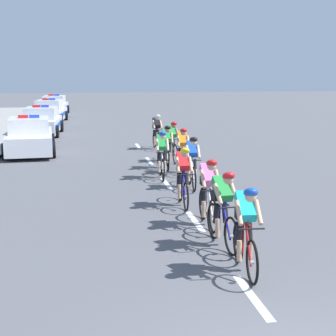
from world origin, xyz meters
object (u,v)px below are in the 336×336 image
object	(u,v)px
cyclist_eighth	(172,141)
cyclist_ninth	(183,150)
police_car_second	(42,122)
cyclist_fourth	(183,175)
police_car_furthest	(54,106)
cyclist_lead	(246,227)
cyclist_second	(223,207)
cyclist_fifth	(192,161)
cyclist_tenth	(157,131)
cyclist_seventh	(167,146)
cyclist_sixth	(162,154)
police_car_third	(50,112)
cyclist_third	(208,191)
police_car_nearest	(30,137)

from	to	relation	value
cyclist_eighth	cyclist_ninth	distance (m)	2.23
cyclist_eighth	police_car_second	world-z (taller)	police_car_second
cyclist_fourth	cyclist_ninth	size ratio (longest dim) A/B	1.00
cyclist_ninth	police_car_furthest	xyz separation A→B (m)	(-5.40, 24.81, -0.11)
cyclist_lead	cyclist_ninth	world-z (taller)	same
cyclist_second	cyclist_fifth	size ratio (longest dim) A/B	1.00
police_car_second	cyclist_tenth	bearing A→B (deg)	-48.75
cyclist_seventh	cyclist_tenth	bearing A→B (deg)	86.31
cyclist_eighth	police_car_furthest	bearing A→B (deg)	103.53
cyclist_sixth	cyclist_tenth	distance (m)	6.22
cyclist_lead	cyclist_ninth	size ratio (longest dim) A/B	1.00
cyclist_lead	cyclist_sixth	distance (m)	7.85
cyclist_seventh	police_car_second	distance (m)	11.73
cyclist_second	cyclist_eighth	world-z (taller)	same
cyclist_seventh	cyclist_ninth	world-z (taller)	same
cyclist_second	police_car_third	xyz separation A→B (m)	(-4.75, 25.84, -0.11)
cyclist_third	cyclist_ninth	xyz separation A→B (m)	(0.60, 5.94, 0.00)
cyclist_lead	police_car_furthest	bearing A→B (deg)	98.14
cyclist_fifth	police_car_third	bearing A→B (deg)	104.15
cyclist_fourth	police_car_nearest	world-z (taller)	police_car_nearest
police_car_second	police_car_furthest	xyz separation A→B (m)	(-0.00, 13.33, 0.00)
cyclist_fifth	cyclist_eighth	xyz separation A→B (m)	(0.19, 4.48, 0.00)
police_car_third	cyclist_eighth	bearing A→B (deg)	-71.58
cyclist_fifth	cyclist_ninth	xyz separation A→B (m)	(0.16, 2.25, 0.00)
cyclist_third	cyclist_lead	bearing A→B (deg)	-90.53
cyclist_sixth	cyclist_eighth	bearing A→B (deg)	74.28
police_car_nearest	cyclist_seventh	bearing A→B (deg)	-39.80
cyclist_seventh	police_car_nearest	distance (m)	6.54
cyclist_second	cyclist_third	distance (m)	1.35
cyclist_second	cyclist_eighth	size ratio (longest dim) A/B	1.00
cyclist_lead	cyclist_eighth	xyz separation A→B (m)	(0.65, 10.83, 0.00)
cyclist_fourth	cyclist_third	bearing A→B (deg)	-82.91
police_car_furthest	cyclist_ninth	bearing A→B (deg)	-77.71
cyclist_third	cyclist_seventh	bearing A→B (deg)	88.16
cyclist_ninth	police_car_second	world-z (taller)	police_car_second
cyclist_lead	cyclist_ninth	bearing A→B (deg)	85.86
cyclist_sixth	police_car_nearest	bearing A→B (deg)	128.23
cyclist_lead	police_car_second	bearing A→B (deg)	103.39
police_car_furthest	cyclist_sixth	bearing A→B (deg)	-79.81
cyclist_fifth	police_car_furthest	world-z (taller)	police_car_furthest
cyclist_fifth	cyclist_ninth	size ratio (longest dim) A/B	1.00
cyclist_fifth	police_car_third	size ratio (longest dim) A/B	0.38
cyclist_ninth	police_car_third	bearing A→B (deg)	106.25
cyclist_sixth	cyclist_tenth	bearing A→B (deg)	83.33
cyclist_third	cyclist_second	bearing A→B (deg)	-92.18
cyclist_fourth	cyclist_seventh	size ratio (longest dim) A/B	1.00
cyclist_sixth	police_car_second	distance (m)	13.08
cyclist_third	police_car_third	xyz separation A→B (m)	(-4.81, 24.49, -0.11)
cyclist_fourth	police_car_third	distance (m)	23.22
cyclist_sixth	police_car_furthest	xyz separation A→B (m)	(-4.60, 25.57, -0.11)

